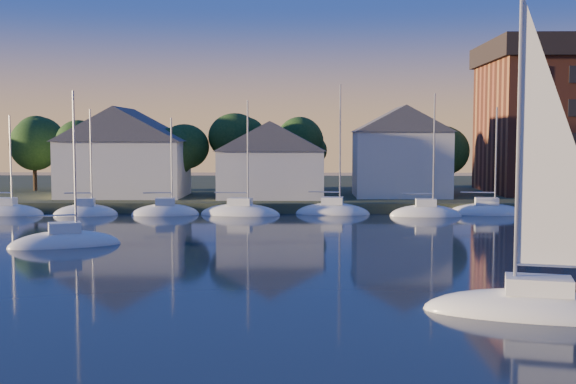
{
  "coord_description": "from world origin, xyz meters",
  "views": [
    {
      "loc": [
        -2.45,
        -19.8,
        7.54
      ],
      "look_at": [
        -3.42,
        22.0,
        4.3
      ],
      "focal_mm": 45.0,
      "sensor_mm": 36.0,
      "label": 1
    }
  ],
  "objects_px": {
    "clubhouse_west": "(125,151)",
    "drifting_sailboat_left": "(65,245)",
    "hero_sailboat": "(542,302)",
    "clubhouse_centre": "(271,159)",
    "clubhouse_east": "(401,150)"
  },
  "relations": [
    {
      "from": "clubhouse_west",
      "to": "drifting_sailboat_left",
      "type": "xyz_separation_m",
      "value": [
        3.09,
        -29.11,
        -5.84
      ]
    },
    {
      "from": "clubhouse_west",
      "to": "hero_sailboat",
      "type": "bearing_deg",
      "value": -58.25
    },
    {
      "from": "clubhouse_centre",
      "to": "hero_sailboat",
      "type": "height_order",
      "value": "hero_sailboat"
    },
    {
      "from": "clubhouse_centre",
      "to": "clubhouse_east",
      "type": "xyz_separation_m",
      "value": [
        14.0,
        2.0,
        0.87
      ]
    },
    {
      "from": "clubhouse_centre",
      "to": "drifting_sailboat_left",
      "type": "xyz_separation_m",
      "value": [
        -12.91,
        -28.11,
        -5.04
      ]
    },
    {
      "from": "clubhouse_centre",
      "to": "drifting_sailboat_left",
      "type": "relative_size",
      "value": 0.98
    },
    {
      "from": "hero_sailboat",
      "to": "drifting_sailboat_left",
      "type": "xyz_separation_m",
      "value": [
        -26.44,
        18.63,
        -0.52
      ]
    },
    {
      "from": "clubhouse_east",
      "to": "hero_sailboat",
      "type": "distance_m",
      "value": 49.04
    },
    {
      "from": "hero_sailboat",
      "to": "drifting_sailboat_left",
      "type": "bearing_deg",
      "value": -21.05
    },
    {
      "from": "clubhouse_centre",
      "to": "drifting_sailboat_left",
      "type": "bearing_deg",
      "value": -114.66
    },
    {
      "from": "clubhouse_centre",
      "to": "hero_sailboat",
      "type": "relative_size",
      "value": 0.78
    },
    {
      "from": "drifting_sailboat_left",
      "to": "clubhouse_west",
      "type": "bearing_deg",
      "value": 73.85
    },
    {
      "from": "hero_sailboat",
      "to": "drifting_sailboat_left",
      "type": "height_order",
      "value": "hero_sailboat"
    },
    {
      "from": "clubhouse_west",
      "to": "clubhouse_east",
      "type": "distance_m",
      "value": 30.02
    },
    {
      "from": "clubhouse_west",
      "to": "hero_sailboat",
      "type": "distance_m",
      "value": 56.39
    }
  ]
}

